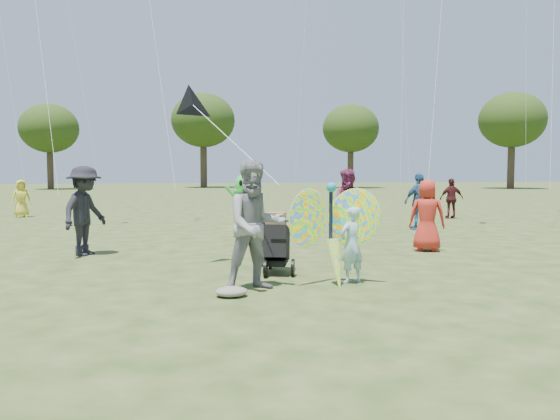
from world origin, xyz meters
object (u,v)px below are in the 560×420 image
object	(u,v)px
butterfly_kite	(333,232)
crowd_a	(427,215)
child_girl	(352,245)
crowd_e	(349,205)
alien_kite	(243,202)
crowd_g	(21,198)
crowd_h	(452,198)
jogging_stroller	(275,239)
adult_man	(255,225)
crowd_c	(420,202)
crowd_b	(85,211)

from	to	relation	value
butterfly_kite	crowd_a	bearing A→B (deg)	44.19
child_girl	crowd_e	xyz separation A→B (m)	(1.70, 5.09, 0.31)
alien_kite	crowd_a	bearing A→B (deg)	-44.05
crowd_g	crowd_h	world-z (taller)	crowd_h
child_girl	crowd_h	xyz separation A→B (m)	(7.87, 10.89, 0.15)
alien_kite	jogging_stroller	bearing A→B (deg)	-92.13
crowd_a	butterfly_kite	world-z (taller)	butterfly_kite
crowd_a	jogging_stroller	distance (m)	4.36
crowd_g	adult_man	bearing A→B (deg)	-87.06
crowd_a	crowd_e	world-z (taller)	crowd_e
jogging_stroller	alien_kite	bearing A→B (deg)	105.43
child_girl	crowd_c	size ratio (longest dim) A/B	0.71
adult_man	crowd_e	world-z (taller)	adult_man
adult_man	crowd_e	xyz separation A→B (m)	(3.31, 5.26, -0.05)
crowd_c	alien_kite	distance (m)	5.67
adult_man	crowd_g	size ratio (longest dim) A/B	1.33
adult_man	butterfly_kite	world-z (taller)	adult_man
alien_kite	crowd_e	bearing A→B (deg)	-31.25
crowd_a	crowd_b	size ratio (longest dim) A/B	0.85
crowd_a	crowd_e	xyz separation A→B (m)	(-1.17, 2.04, 0.12)
crowd_a	crowd_h	world-z (taller)	crowd_a
crowd_a	crowd_b	world-z (taller)	crowd_b
child_girl	crowd_b	world-z (taller)	crowd_b
crowd_b	crowd_c	size ratio (longest dim) A/B	1.09
adult_man	crowd_c	bearing A→B (deg)	41.61
child_girl	crowd_h	bearing A→B (deg)	-147.16
adult_man	crowd_b	bearing A→B (deg)	118.35
crowd_c	crowd_e	world-z (taller)	crowd_e
jogging_stroller	butterfly_kite	distance (m)	1.41
crowd_h	alien_kite	bearing A→B (deg)	33.81
crowd_a	crowd_h	bearing A→B (deg)	-98.65
crowd_a	jogging_stroller	xyz separation A→B (m)	(-3.91, -1.92, -0.20)
crowd_e	crowd_a	bearing A→B (deg)	-14.06
crowd_g	crowd_b	bearing A→B (deg)	-92.12
crowd_b	crowd_a	bearing A→B (deg)	-67.05
crowd_h	crowd_c	bearing A→B (deg)	56.89
crowd_e	butterfly_kite	world-z (taller)	crowd_e
crowd_a	jogging_stroller	bearing A→B (deg)	50.00
crowd_e	crowd_g	distance (m)	14.31
alien_kite	adult_man	bearing A→B (deg)	-96.40
crowd_c	crowd_h	world-z (taller)	crowd_c
child_girl	alien_kite	xyz separation A→B (m)	(-0.84, 6.64, 0.34)
adult_man	crowd_b	distance (m)	5.15
crowd_g	child_girl	bearing A→B (deg)	-81.99
crowd_h	jogging_stroller	size ratio (longest dim) A/B	1.38
crowd_b	butterfly_kite	distance (m)	5.92
child_girl	adult_man	size ratio (longest dim) A/B	0.63
adult_man	crowd_h	xyz separation A→B (m)	(9.47, 11.06, -0.21)
crowd_c	child_girl	bearing A→B (deg)	51.25
adult_man	crowd_g	xyz separation A→B (m)	(-7.00, 15.19, -0.24)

